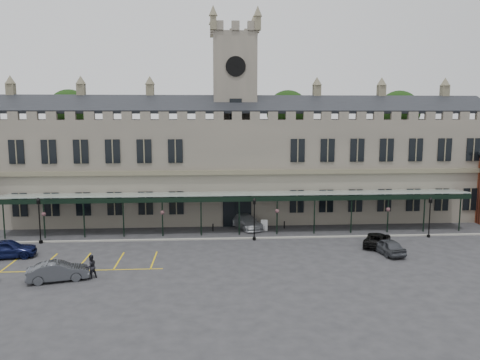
{
  "coord_description": "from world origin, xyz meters",
  "views": [
    {
      "loc": [
        -3.13,
        -40.76,
        12.5
      ],
      "look_at": [
        0.0,
        6.0,
        6.0
      ],
      "focal_mm": 35.0,
      "sensor_mm": 36.0,
      "label": 1
    }
  ],
  "objects": [
    {
      "name": "car_left_b",
      "position": [
        -14.67,
        -5.67,
        0.74
      ],
      "size": [
        4.75,
        2.66,
        1.48
      ],
      "primitive_type": "imported",
      "rotation": [
        0.0,
        0.0,
        1.83
      ],
      "color": "#3D3F45",
      "rests_on": "ground"
    },
    {
      "name": "parking_markings",
      "position": [
        -14.0,
        -1.5,
        0.0
      ],
      "size": [
        16.0,
        6.0,
        0.01
      ],
      "primitive_type": null,
      "color": "gold",
      "rests_on": "ground"
    },
    {
      "name": "kerb",
      "position": [
        0.0,
        5.5,
        0.06
      ],
      "size": [
        60.0,
        0.4,
        0.12
      ],
      "primitive_type": "cube",
      "color": "gray",
      "rests_on": "ground"
    },
    {
      "name": "tree_behind_mid",
      "position": [
        8.0,
        25.0,
        12.81
      ],
      "size": [
        6.0,
        6.0,
        16.0
      ],
      "color": "#332314",
      "rests_on": "ground"
    },
    {
      "name": "car_right_a",
      "position": [
        13.0,
        -0.56,
        0.71
      ],
      "size": [
        2.33,
        4.39,
        1.42
      ],
      "primitive_type": "imported",
      "rotation": [
        0.0,
        0.0,
        3.3
      ],
      "color": "#3D3F45",
      "rests_on": "ground"
    },
    {
      "name": "bollard_right",
      "position": [
        5.18,
        9.59,
        0.41
      ],
      "size": [
        0.14,
        0.14,
        0.81
      ],
      "primitive_type": "cylinder",
      "color": "black",
      "rests_on": "ground"
    },
    {
      "name": "bollard_left",
      "position": [
        -2.76,
        8.92,
        0.41
      ],
      "size": [
        0.15,
        0.15,
        0.82
      ],
      "primitive_type": "cylinder",
      "color": "black",
      "rests_on": "ground"
    },
    {
      "name": "lamp_post_mid",
      "position": [
        1.37,
        4.95,
        2.59
      ],
      "size": [
        0.41,
        0.41,
        4.37
      ],
      "color": "black",
      "rests_on": "ground"
    },
    {
      "name": "canopy",
      "position": [
        0.0,
        7.46,
        2.4
      ],
      "size": [
        50.0,
        4.1,
        4.3
      ],
      "color": "#8C9E93",
      "rests_on": "ground"
    },
    {
      "name": "lamp_post_right",
      "position": [
        19.47,
        4.87,
        2.52
      ],
      "size": [
        0.4,
        0.4,
        4.25
      ],
      "color": "black",
      "rests_on": "ground"
    },
    {
      "name": "car_van",
      "position": [
        13.0,
        2.06,
        0.65
      ],
      "size": [
        4.04,
        5.13,
        1.3
      ],
      "primitive_type": "imported",
      "rotation": [
        0.0,
        0.0,
        2.67
      ],
      "color": "black",
      "rests_on": "ground"
    },
    {
      "name": "person_b",
      "position": [
        -12.3,
        -5.28,
        0.92
      ],
      "size": [
        1.13,
        1.12,
        1.85
      ],
      "primitive_type": "imported",
      "rotation": [
        0.0,
        0.0,
        3.87
      ],
      "color": "black",
      "rests_on": "ground"
    },
    {
      "name": "station_building",
      "position": [
        0.0,
        15.91,
        6.47
      ],
      "size": [
        60.0,
        10.36,
        17.3
      ],
      "color": "#645E54",
      "rests_on": "ground"
    },
    {
      "name": "car_left_a",
      "position": [
        -21.0,
        0.52,
        0.84
      ],
      "size": [
        5.16,
        2.74,
        1.67
      ],
      "primitive_type": "imported",
      "rotation": [
        0.0,
        0.0,
        1.73
      ],
      "color": "#0C1237",
      "rests_on": "ground"
    },
    {
      "name": "lamp_post_left",
      "position": [
        -19.73,
        5.18,
        2.74
      ],
      "size": [
        0.44,
        0.44,
        4.62
      ],
      "color": "black",
      "rests_on": "ground"
    },
    {
      "name": "car_taxi",
      "position": [
        0.93,
        10.0,
        0.77
      ],
      "size": [
        4.01,
        5.74,
        1.54
      ],
      "primitive_type": "imported",
      "rotation": [
        0.0,
        0.0,
        0.39
      ],
      "color": "#9B9DA2",
      "rests_on": "ground"
    },
    {
      "name": "ground",
      "position": [
        0.0,
        0.0,
        0.0
      ],
      "size": [
        140.0,
        140.0,
        0.0
      ],
      "primitive_type": "plane",
      "color": "#29292B"
    },
    {
      "name": "traffic_cone",
      "position": [
        13.63,
        2.75,
        0.37
      ],
      "size": [
        0.48,
        0.48,
        0.76
      ],
      "rotation": [
        0.0,
        0.0,
        -0.36
      ],
      "color": "#E95607",
      "rests_on": "ground"
    },
    {
      "name": "tree_behind_left",
      "position": [
        -22.0,
        25.0,
        12.81
      ],
      "size": [
        6.0,
        6.0,
        16.0
      ],
      "color": "#332314",
      "rests_on": "ground"
    },
    {
      "name": "sign_board",
      "position": [
        2.83,
        8.69,
        0.6
      ],
      "size": [
        0.72,
        0.14,
        1.24
      ],
      "rotation": [
        0.0,
        0.0,
        -0.12
      ],
      "color": "black",
      "rests_on": "ground"
    },
    {
      "name": "clock_tower",
      "position": [
        0.0,
        16.0,
        13.11
      ],
      "size": [
        5.6,
        5.6,
        24.8
      ],
      "color": "#645E54",
      "rests_on": "ground"
    },
    {
      "name": "tree_behind_right",
      "position": [
        24.0,
        25.0,
        12.81
      ],
      "size": [
        6.0,
        6.0,
        16.0
      ],
      "color": "#332314",
      "rests_on": "ground"
    }
  ]
}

